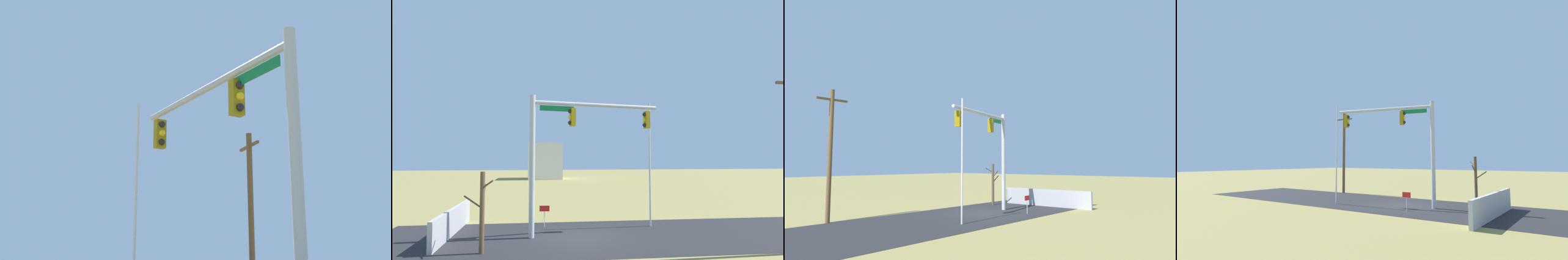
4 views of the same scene
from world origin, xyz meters
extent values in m
plane|color=olive|center=(0.00, 0.00, 0.00)|extent=(160.00, 160.00, 0.00)
cube|color=#232326|center=(-4.00, 0.00, 0.01)|extent=(28.00, 8.00, 0.01)
cube|color=#B7B5AD|center=(3.32, -0.06, 0.00)|extent=(6.00, 6.00, 0.01)
cube|color=#A8A8AD|center=(6.35, -1.30, 0.67)|extent=(0.20, 7.64, 1.34)
cylinder|color=#B2B5BA|center=(2.32, -0.06, 3.55)|extent=(0.28, 0.28, 7.10)
cylinder|color=#B2B5BA|center=(-1.12, -0.81, 6.75)|extent=(6.92, 1.69, 0.20)
cube|color=#0F7238|center=(1.08, -0.33, 6.47)|extent=(1.77, 0.41, 0.28)
cube|color=#937A0F|center=(0.26, -0.51, 6.05)|extent=(0.31, 0.40, 0.96)
sphere|color=black|center=(0.40, -0.48, 6.35)|extent=(0.22, 0.22, 0.22)
sphere|color=yellow|center=(0.40, -0.48, 6.05)|extent=(0.22, 0.22, 0.22)
sphere|color=black|center=(0.40, -0.48, 5.75)|extent=(0.22, 0.22, 0.22)
cube|color=#937A0F|center=(-4.00, -1.44, 6.05)|extent=(0.31, 0.40, 0.96)
sphere|color=black|center=(-3.86, -1.40, 6.35)|extent=(0.22, 0.22, 0.22)
sphere|color=yellow|center=(-3.86, -1.40, 6.05)|extent=(0.22, 0.22, 0.22)
sphere|color=black|center=(-3.86, -1.40, 5.75)|extent=(0.22, 0.22, 0.22)
cylinder|color=silver|center=(-4.36, -2.11, 3.57)|extent=(0.10, 0.10, 7.15)
cylinder|color=brown|center=(4.29, 2.50, 1.69)|extent=(0.20, 0.20, 3.38)
cylinder|color=brown|center=(4.65, 2.50, 2.12)|extent=(0.78, 0.07, 0.57)
cylinder|color=brown|center=(4.05, 2.70, 2.87)|extent=(0.54, 0.47, 0.39)
cylinder|color=brown|center=(4.26, 2.22, 2.55)|extent=(0.12, 0.61, 0.55)
cylinder|color=silver|center=(1.67, -2.53, 0.45)|extent=(0.04, 0.04, 0.90)
cube|color=red|center=(1.67, -2.53, 1.06)|extent=(0.56, 0.02, 0.32)
cube|color=silver|center=(1.40, -44.23, 3.04)|extent=(5.85, 6.93, 6.08)
camera|label=1|loc=(11.67, -5.50, 1.85)|focal=46.43mm
camera|label=2|loc=(1.81, 17.97, 4.08)|focal=32.75mm
camera|label=3|loc=(-19.39, -16.24, 3.37)|focal=33.21mm
camera|label=4|loc=(10.93, -19.06, 3.12)|focal=28.43mm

